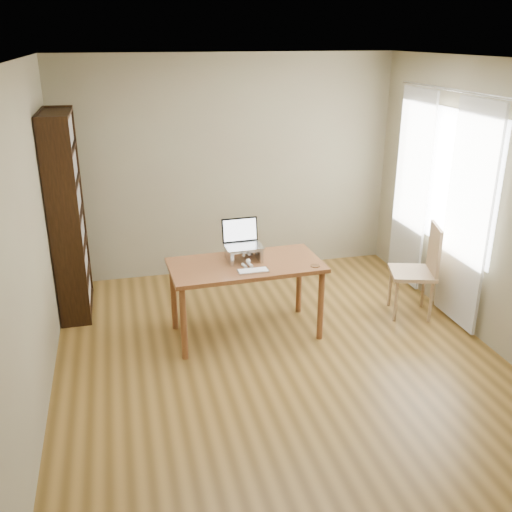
# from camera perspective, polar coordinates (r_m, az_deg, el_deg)

# --- Properties ---
(room) EXTENTS (4.04, 4.54, 2.64)m
(room) POSITION_cam_1_polar(r_m,az_deg,el_deg) (4.78, 3.01, 3.24)
(room) COLOR brown
(room) RESTS_ON ground
(bookshelf) EXTENTS (0.30, 0.90, 2.10)m
(bookshelf) POSITION_cam_1_polar(r_m,az_deg,el_deg) (6.15, -18.31, 3.86)
(bookshelf) COLOR black
(bookshelf) RESTS_ON ground
(curtains) EXTENTS (0.03, 1.90, 2.25)m
(curtains) POSITION_cam_1_polar(r_m,az_deg,el_deg) (6.27, 17.66, 5.41)
(curtains) COLOR silver
(curtains) RESTS_ON ground
(desk) EXTENTS (1.47, 0.78, 0.75)m
(desk) POSITION_cam_1_polar(r_m,az_deg,el_deg) (5.45, -1.03, -1.65)
(desk) COLOR brown
(desk) RESTS_ON ground
(laptop_stand) EXTENTS (0.32, 0.25, 0.13)m
(laptop_stand) POSITION_cam_1_polar(r_m,az_deg,el_deg) (5.46, -1.23, 0.38)
(laptop_stand) COLOR silver
(laptop_stand) RESTS_ON desk
(laptop) EXTENTS (0.36, 0.31, 0.25)m
(laptop) POSITION_cam_1_polar(r_m,az_deg,el_deg) (5.48, -1.39, 1.70)
(laptop) COLOR silver
(laptop) RESTS_ON laptop_stand
(keyboard) EXTENTS (0.29, 0.13, 0.02)m
(keyboard) POSITION_cam_1_polar(r_m,az_deg,el_deg) (5.22, -0.30, -1.50)
(keyboard) COLOR silver
(keyboard) RESTS_ON desk
(coaster) EXTENTS (0.09, 0.09, 0.01)m
(coaster) POSITION_cam_1_polar(r_m,az_deg,el_deg) (5.38, 5.93, -0.98)
(coaster) COLOR brown
(coaster) RESTS_ON desk
(cat) EXTENTS (0.24, 0.48, 0.15)m
(cat) POSITION_cam_1_polar(r_m,az_deg,el_deg) (5.49, -1.57, 0.27)
(cat) COLOR #443C35
(cat) RESTS_ON desk
(chair) EXTENTS (0.55, 0.55, 0.99)m
(chair) POSITION_cam_1_polar(r_m,az_deg,el_deg) (6.15, 16.05, -1.00)
(chair) COLOR tan
(chair) RESTS_ON ground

